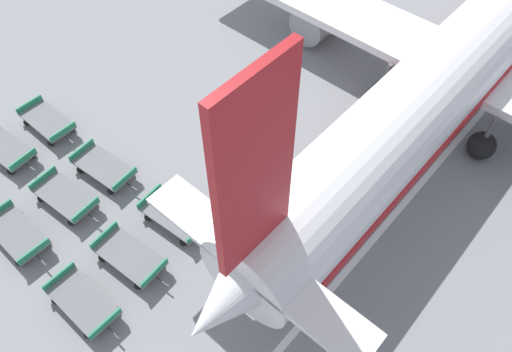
{
  "coord_description": "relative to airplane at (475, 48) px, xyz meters",
  "views": [
    {
      "loc": [
        23.02,
        -27.09,
        19.14
      ],
      "look_at": [
        13.81,
        -17.38,
        1.89
      ],
      "focal_mm": 35.0,
      "sensor_mm": 36.0,
      "label": 1
    }
  ],
  "objects": [
    {
      "name": "baggage_dolly_row_mid_b_col_b",
      "position": [
        -9.57,
        -16.45,
        -2.91
      ],
      "size": [
        3.83,
        1.89,
        0.92
      ],
      "color": "slate",
      "rests_on": "ground_plane"
    },
    {
      "name": "airplane",
      "position": [
        0.0,
        0.0,
        0.0
      ],
      "size": [
        33.34,
        40.05,
        12.52
      ],
      "color": "white",
      "rests_on": "ground_plane"
    },
    {
      "name": "baggage_dolly_row_near_col_c",
      "position": [
        -4.53,
        -21.1,
        -2.91
      ],
      "size": [
        3.79,
        1.73,
        0.92
      ],
      "color": "slate",
      "rests_on": "ground_plane"
    },
    {
      "name": "baggage_dolly_row_mid_b_col_a",
      "position": [
        -14.22,
        -16.63,
        -2.91
      ],
      "size": [
        3.79,
        1.72,
        0.92
      ],
      "color": "slate",
      "rests_on": "ground_plane"
    },
    {
      "name": "baggage_dolly_row_mid_a_col_a",
      "position": [
        -14.06,
        -19.09,
        -2.91
      ],
      "size": [
        3.83,
        1.9,
        0.92
      ],
      "color": "slate",
      "rests_on": "ground_plane"
    },
    {
      "name": "baggage_dolly_row_mid_a_col_b",
      "position": [
        -9.43,
        -18.7,
        -2.91
      ],
      "size": [
        3.83,
        1.88,
        0.92
      ],
      "color": "slate",
      "rests_on": "ground_plane"
    },
    {
      "name": "baggage_dolly_row_mid_b_col_c",
      "position": [
        -5.0,
        -15.93,
        -2.91
      ],
      "size": [
        3.83,
        1.88,
        0.92
      ],
      "color": "slate",
      "rests_on": "ground_plane"
    },
    {
      "name": "baggage_dolly_row_mid_a_col_c",
      "position": [
        -4.81,
        -18.57,
        -2.91
      ],
      "size": [
        3.83,
        1.88,
        0.92
      ],
      "color": "slate",
      "rests_on": "ground_plane"
    },
    {
      "name": "stand_guidance_stripe",
      "position": [
        1.97,
        -8.37,
        -3.38
      ],
      "size": [
        1.66,
        39.18,
        0.01
      ],
      "color": "white",
      "rests_on": "ground_plane"
    },
    {
      "name": "baggage_dolly_row_near_col_b",
      "position": [
        -9.25,
        -21.27,
        -2.91
      ],
      "size": [
        3.78,
        1.69,
        0.92
      ],
      "color": "slate",
      "rests_on": "ground_plane"
    }
  ]
}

